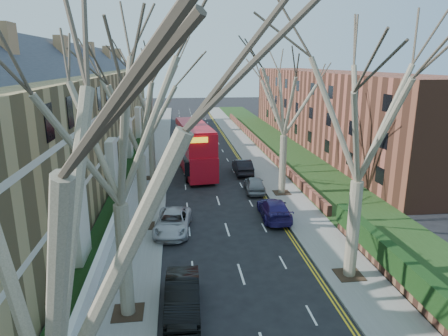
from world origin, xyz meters
name	(u,v)px	position (x,y,z in m)	size (l,w,h in m)	color
pavement_left	(155,154)	(-6.00, 39.00, 0.06)	(3.00, 102.00, 0.12)	slate
pavement_right	(250,151)	(6.00, 39.00, 0.06)	(3.00, 102.00, 0.12)	slate
terrace_left	(72,120)	(-13.65, 31.00, 5.53)	(9.70, 78.00, 13.60)	#987F4D
flats_right	(327,108)	(17.46, 43.00, 4.98)	(13.97, 54.00, 10.00)	brown
front_wall_left	(136,166)	(-7.65, 31.00, 0.62)	(0.30, 78.00, 1.00)	white
grass_verge_right	(284,150)	(10.50, 39.00, 0.15)	(6.00, 102.00, 0.06)	#1B3112
tree_left_near	(24,209)	(-5.70, -4.00, 8.93)	(9.80, 9.80, 13.73)	#6E664E
tree_left_mid	(114,105)	(-5.70, 6.00, 9.56)	(10.50, 10.50, 14.71)	#6E664E
tree_left_far	(137,93)	(-5.70, 16.00, 9.24)	(10.15, 10.15, 14.22)	#6E664E
tree_left_dist	(148,80)	(-5.70, 28.00, 9.56)	(10.50, 10.50, 14.71)	#6E664E
tree_right_mid	(365,97)	(5.70, 8.00, 9.56)	(10.50, 10.50, 14.71)	#6E664E
tree_right_far	(286,87)	(5.70, 22.00, 9.24)	(10.15, 10.15, 14.22)	#6E664E
double_decker_bus	(195,149)	(-1.45, 30.37, 2.43)	(3.87, 12.04, 4.92)	#A60B18
car_left_mid	(182,296)	(-3.22, 6.11, 0.74)	(1.57, 4.51, 1.49)	black
car_left_far	(173,222)	(-3.70, 15.13, 0.68)	(2.27, 4.92, 1.37)	#B0AFB5
car_right_near	(274,209)	(3.70, 16.67, 0.71)	(2.00, 4.92, 1.43)	navy
car_right_mid	(255,184)	(3.46, 22.94, 0.70)	(1.65, 4.11, 1.40)	gray
car_right_far	(243,167)	(3.38, 28.92, 0.77)	(1.62, 4.65, 1.53)	black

